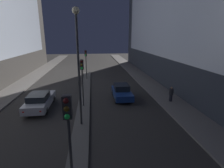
% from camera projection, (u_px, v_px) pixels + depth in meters
% --- Properties ---
extents(median_strip, '(1.16, 28.74, 0.15)m').
position_uv_depth(median_strip, '(84.00, 100.00, 18.29)').
color(median_strip, '#56544F').
rests_on(median_strip, ground).
extents(traffic_light_near, '(0.32, 0.42, 4.40)m').
position_uv_depth(traffic_light_near, '(68.00, 125.00, 6.48)').
color(traffic_light_near, '#383838').
rests_on(traffic_light_near, median_strip).
extents(traffic_light_mid, '(0.32, 0.42, 4.40)m').
position_uv_depth(traffic_light_mid, '(82.00, 72.00, 15.84)').
color(traffic_light_mid, '#383838').
rests_on(traffic_light_mid, median_strip).
extents(traffic_light_far, '(0.32, 0.42, 4.40)m').
position_uv_depth(traffic_light_far, '(86.00, 58.00, 26.32)').
color(traffic_light_far, '#383838').
rests_on(traffic_light_far, median_strip).
extents(street_lamp, '(0.48, 0.48, 8.24)m').
position_uv_depth(street_lamp, '(78.00, 52.00, 11.81)').
color(street_lamp, '#383838').
rests_on(street_lamp, median_strip).
extents(car_left_lane, '(1.90, 4.78, 1.54)m').
position_uv_depth(car_left_lane, '(40.00, 101.00, 16.21)').
color(car_left_lane, '#B2B2B7').
rests_on(car_left_lane, ground).
extents(car_right_lane, '(1.80, 4.04, 1.55)m').
position_uv_depth(car_right_lane, '(122.00, 92.00, 18.76)').
color(car_right_lane, navy).
rests_on(car_right_lane, ground).
extents(pedestrian_on_right_sidewalk, '(0.42, 0.42, 1.52)m').
position_uv_depth(pedestrian_on_right_sidewalk, '(171.00, 94.00, 17.74)').
color(pedestrian_on_right_sidewalk, black).
rests_on(pedestrian_on_right_sidewalk, sidewalk_right).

